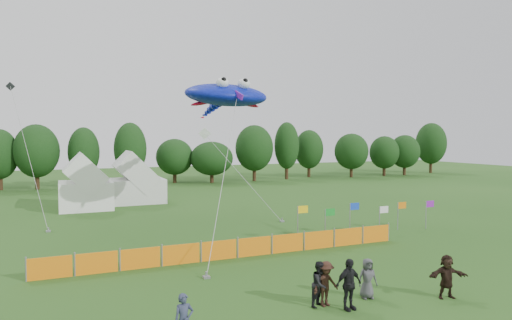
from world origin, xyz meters
name	(u,v)px	position (x,y,z in m)	size (l,w,h in m)	color
ground	(316,299)	(0.00, 0.00, 0.00)	(160.00, 160.00, 0.00)	#234C16
treeline	(150,153)	(1.61, 44.93, 4.18)	(104.57, 8.78, 8.36)	#382314
tent_left	(86,186)	(-7.17, 27.29, 2.00)	(4.49, 4.49, 3.96)	white
tent_right	(136,183)	(-2.51, 29.55, 1.90)	(5.34, 4.27, 3.77)	silver
barrier_fence	(237,248)	(-0.71, 6.91, 0.50)	(19.90, 0.06, 1.00)	orange
flag_row	(366,214)	(9.10, 8.96, 1.34)	(10.73, 0.62, 2.18)	gray
spectator_a	(184,320)	(-5.82, -1.97, 0.82)	(0.60, 0.39, 1.64)	#2F354F
spectator_b	(320,284)	(-0.27, -0.74, 0.86)	(0.83, 0.65, 1.71)	black
spectator_c	(326,284)	(-0.06, -0.79, 0.85)	(1.10, 0.63, 1.71)	black
spectator_d	(349,284)	(0.52, -1.45, 0.95)	(1.12, 0.47, 1.91)	black
spectator_e	(367,278)	(1.90, -0.74, 0.79)	(0.78, 0.50, 1.59)	#424246
spectator_f	(447,276)	(4.79, -1.97, 0.86)	(1.60, 0.51, 1.73)	black
stingray_kite	(225,96)	(1.79, 15.77, 9.29)	(8.65, 19.53, 10.44)	#0D1DBE
small_kite_white	(224,156)	(4.14, 22.62, 4.65)	(3.40, 11.24, 7.26)	white
small_kite_dark	(27,149)	(-11.41, 22.19, 5.44)	(3.21, 8.27, 10.75)	black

